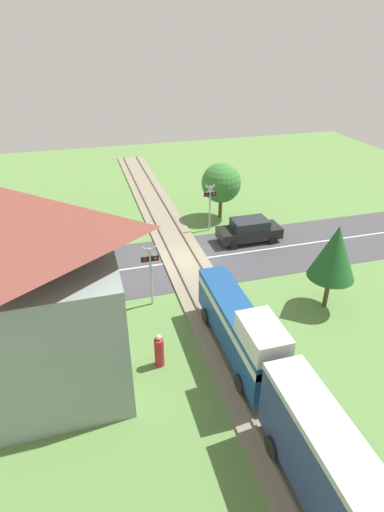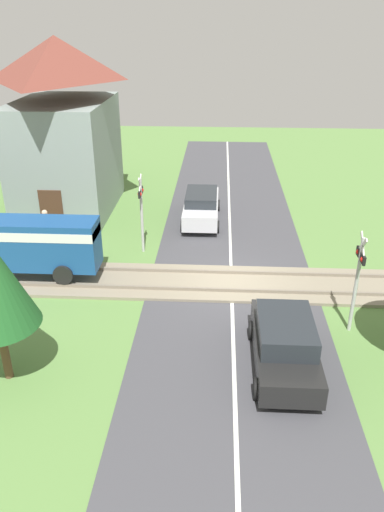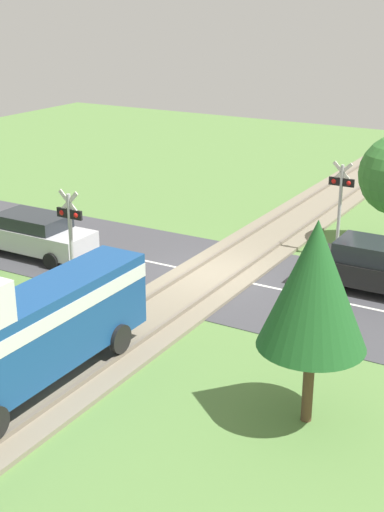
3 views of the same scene
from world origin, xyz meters
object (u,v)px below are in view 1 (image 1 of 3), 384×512
object	(u,v)px
train	(337,485)
pedestrian_by_station	(159,351)
car_near_crossing	(249,230)
crossing_signal_west_approach	(210,202)
crossing_signal_east_approach	(150,268)
station_building	(28,306)
car_far_side	(76,278)

from	to	relation	value
train	pedestrian_by_station	world-z (taller)	train
car_near_crossing	pedestrian_by_station	xyz separation A→B (m)	(8.24, 9.72, -0.08)
crossing_signal_west_approach	pedestrian_by_station	xyz separation A→B (m)	(6.20, 12.13, -1.44)
train	crossing_signal_east_approach	size ratio (longest dim) A/B	6.13
station_building	pedestrian_by_station	size ratio (longest dim) A/B	5.20
crossing_signal_east_approach	station_building	distance (m)	7.16
car_near_crossing	pedestrian_by_station	world-z (taller)	pedestrian_by_station
station_building	pedestrian_by_station	xyz separation A→B (m)	(-4.58, -0.16, -3.44)
crossing_signal_west_approach	pedestrian_by_station	distance (m)	13.70
crossing_signal_east_approach	pedestrian_by_station	xyz separation A→B (m)	(0.53, 4.43, -1.44)
car_near_crossing	crossing_signal_east_approach	world-z (taller)	crossing_signal_east_approach
train	crossing_signal_west_approach	size ratio (longest dim) A/B	6.13
car_near_crossing	crossing_signal_east_approach	size ratio (longest dim) A/B	1.24
crossing_signal_west_approach	car_far_side	bearing A→B (deg)	29.30
train	crossing_signal_east_approach	world-z (taller)	crossing_signal_east_approach
train	car_far_side	xyz separation A→B (m)	(6.60, -14.41, -1.08)
car_far_side	crossing_signal_east_approach	size ratio (longest dim) A/B	1.32
train	pedestrian_by_station	distance (m)	8.37
train	car_near_crossing	bearing A→B (deg)	-105.75
crossing_signal_west_approach	crossing_signal_east_approach	bearing A→B (deg)	53.66
crossing_signal_west_approach	station_building	xyz separation A→B (m)	(10.78, 12.29, 2.00)
station_building	crossing_signal_east_approach	bearing A→B (deg)	-138.06
station_building	pedestrian_by_station	bearing A→B (deg)	-177.96
car_far_side	car_near_crossing	bearing A→B (deg)	-165.91
crossing_signal_west_approach	pedestrian_by_station	world-z (taller)	crossing_signal_west_approach
train	pedestrian_by_station	size ratio (longest dim) A/B	12.83
car_far_side	station_building	xyz separation A→B (m)	(1.35, 7.00, 3.39)
crossing_signal_west_approach	car_near_crossing	bearing A→B (deg)	130.34
car_near_crossing	pedestrian_by_station	size ratio (longest dim) A/B	2.60
pedestrian_by_station	car_far_side	bearing A→B (deg)	-64.72
crossing_signal_west_approach	train	bearing A→B (deg)	81.82
crossing_signal_east_approach	station_building	size ratio (longest dim) A/B	0.40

